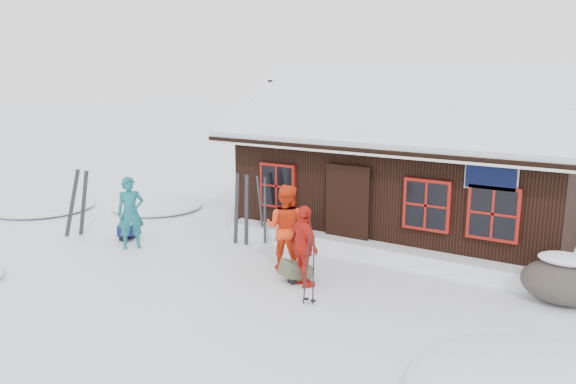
# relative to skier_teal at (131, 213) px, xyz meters

# --- Properties ---
(ground) EXTENTS (120.00, 120.00, 0.00)m
(ground) POSITION_rel_skier_teal_xyz_m (3.55, 0.24, -0.87)
(ground) COLOR white
(ground) RESTS_ON ground
(mountain_hut) EXTENTS (8.90, 6.09, 4.42)m
(mountain_hut) POSITION_rel_skier_teal_xyz_m (5.06, 5.22, 0.70)
(mountain_hut) COLOR black
(mountain_hut) RESTS_ON ground
(snow_drift) EXTENTS (7.60, 0.60, 0.35)m
(snow_drift) POSITION_rel_skier_teal_xyz_m (5.05, 2.49, -0.70)
(snow_drift) COLOR white
(snow_drift) RESTS_ON ground
(snow_mounds) EXTENTS (20.60, 13.20, 0.48)m
(snow_mounds) POSITION_rel_skier_teal_xyz_m (5.21, 2.10, -0.87)
(snow_mounds) COLOR white
(snow_mounds) RESTS_ON ground
(skier_teal) EXTENTS (0.71, 0.76, 1.75)m
(skier_teal) POSITION_rel_skier_teal_xyz_m (0.00, 0.00, 0.00)
(skier_teal) COLOR #156168
(skier_teal) RESTS_ON ground
(skier_orange_left) EXTENTS (1.03, 0.88, 1.86)m
(skier_orange_left) POSITION_rel_skier_teal_xyz_m (3.95, 0.76, 0.06)
(skier_orange_left) COLOR red
(skier_orange_left) RESTS_ON ground
(skier_orange_right) EXTENTS (1.04, 0.82, 1.64)m
(skier_orange_right) POSITION_rel_skier_teal_xyz_m (4.79, 0.12, -0.05)
(skier_orange_right) COLOR red
(skier_orange_right) RESTS_ON ground
(skier_crouched) EXTENTS (0.52, 0.43, 0.92)m
(skier_crouched) POSITION_rel_skier_teal_xyz_m (3.49, 2.30, -0.41)
(skier_crouched) COLOR black
(skier_crouched) RESTS_ON ground
(boulder) EXTENTS (1.47, 1.10, 0.85)m
(boulder) POSITION_rel_skier_teal_xyz_m (9.22, 1.96, -0.44)
(boulder) COLOR #443E36
(boulder) RESTS_ON ground
(ski_pair_left) EXTENTS (0.69, 0.41, 1.80)m
(ski_pair_left) POSITION_rel_skier_teal_xyz_m (-1.95, -0.02, -0.01)
(ski_pair_left) COLOR black
(ski_pair_left) RESTS_ON ground
(ski_pair_mid) EXTENTS (0.48, 0.32, 1.68)m
(ski_pair_mid) POSITION_rel_skier_teal_xyz_m (2.29, 2.24, -0.08)
(ski_pair_mid) COLOR black
(ski_pair_mid) RESTS_ON ground
(ski_pair_right) EXTENTS (0.48, 0.08, 1.82)m
(ski_pair_right) POSITION_rel_skier_teal_xyz_m (2.06, 1.67, -0.01)
(ski_pair_right) COLOR black
(ski_pair_right) RESTS_ON ground
(ski_poles) EXTENTS (0.24, 0.12, 1.37)m
(ski_poles) POSITION_rel_skier_teal_xyz_m (5.34, -0.59, -0.23)
(ski_poles) COLOR black
(ski_poles) RESTS_ON ground
(backpack_blue) EXTENTS (0.63, 0.65, 0.28)m
(backpack_blue) POSITION_rel_skier_teal_xyz_m (-0.65, 0.40, -0.73)
(backpack_blue) COLOR #121650
(backpack_blue) RESTS_ON ground
(backpack_olive) EXTENTS (0.65, 0.71, 0.31)m
(backpack_olive) POSITION_rel_skier_teal_xyz_m (4.52, 0.25, -0.72)
(backpack_olive) COLOR #464B35
(backpack_olive) RESTS_ON ground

